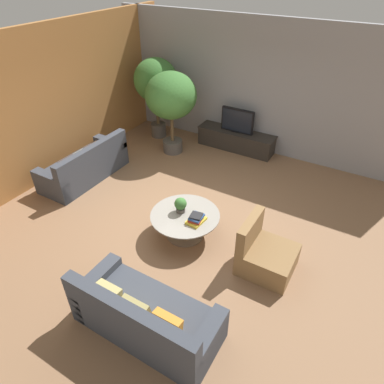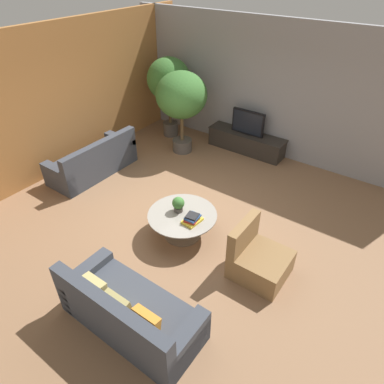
{
  "view_description": "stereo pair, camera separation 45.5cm",
  "coord_description": "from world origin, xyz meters",
  "px_view_note": "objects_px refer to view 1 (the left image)",
  "views": [
    {
      "loc": [
        2.68,
        -4.18,
        4.09
      ],
      "look_at": [
        0.16,
        0.1,
        0.55
      ],
      "focal_mm": 32.0,
      "sensor_mm": 36.0,
      "label": 1
    },
    {
      "loc": [
        3.06,
        -3.93,
        4.09
      ],
      "look_at": [
        0.16,
        0.1,
        0.55
      ],
      "focal_mm": 32.0,
      "sensor_mm": 36.0,
      "label": 2
    }
  ],
  "objects_px": {
    "couch_near_entry": "(145,317)",
    "armchair_wicker": "(265,255)",
    "media_console": "(236,140)",
    "couch_by_wall": "(85,166)",
    "potted_palm_tall": "(156,82)",
    "potted_plant_tabletop": "(181,205)",
    "potted_palm_corner": "(171,98)",
    "coffee_table": "(185,221)",
    "television": "(237,121)"
  },
  "relations": [
    {
      "from": "potted_palm_tall",
      "to": "television",
      "type": "bearing_deg",
      "value": 10.29
    },
    {
      "from": "couch_near_entry",
      "to": "armchair_wicker",
      "type": "bearing_deg",
      "value": -116.72
    },
    {
      "from": "television",
      "to": "armchair_wicker",
      "type": "xyz_separation_m",
      "value": [
        2.01,
        -3.36,
        -0.47
      ]
    },
    {
      "from": "couch_near_entry",
      "to": "potted_palm_tall",
      "type": "bearing_deg",
      "value": -56.61
    },
    {
      "from": "media_console",
      "to": "armchair_wicker",
      "type": "height_order",
      "value": "armchair_wicker"
    },
    {
      "from": "television",
      "to": "couch_by_wall",
      "type": "distance_m",
      "value": 3.66
    },
    {
      "from": "television",
      "to": "couch_near_entry",
      "type": "xyz_separation_m",
      "value": [
        1.1,
        -5.17,
        -0.46
      ]
    },
    {
      "from": "armchair_wicker",
      "to": "potted_plant_tabletop",
      "type": "bearing_deg",
      "value": 87.93
    },
    {
      "from": "television",
      "to": "potted_palm_corner",
      "type": "bearing_deg",
      "value": -144.63
    },
    {
      "from": "potted_palm_tall",
      "to": "armchair_wicker",
      "type": "bearing_deg",
      "value": -36.25
    },
    {
      "from": "media_console",
      "to": "potted_palm_corner",
      "type": "relative_size",
      "value": 0.99
    },
    {
      "from": "media_console",
      "to": "couch_near_entry",
      "type": "distance_m",
      "value": 5.29
    },
    {
      "from": "coffee_table",
      "to": "armchair_wicker",
      "type": "relative_size",
      "value": 1.37
    },
    {
      "from": "coffee_table",
      "to": "couch_by_wall",
      "type": "distance_m",
      "value": 2.84
    },
    {
      "from": "media_console",
      "to": "potted_palm_corner",
      "type": "height_order",
      "value": "potted_palm_corner"
    },
    {
      "from": "potted_palm_tall",
      "to": "potted_plant_tabletop",
      "type": "relative_size",
      "value": 7.33
    },
    {
      "from": "couch_by_wall",
      "to": "potted_palm_tall",
      "type": "height_order",
      "value": "potted_palm_tall"
    },
    {
      "from": "media_console",
      "to": "potted_palm_corner",
      "type": "xyz_separation_m",
      "value": [
        -1.27,
        -0.91,
        1.11
      ]
    },
    {
      "from": "armchair_wicker",
      "to": "couch_by_wall",
      "type": "bearing_deg",
      "value": 83.34
    },
    {
      "from": "potted_palm_corner",
      "to": "potted_plant_tabletop",
      "type": "bearing_deg",
      "value": -54.08
    },
    {
      "from": "potted_palm_corner",
      "to": "couch_by_wall",
      "type": "bearing_deg",
      "value": -115.81
    },
    {
      "from": "coffee_table",
      "to": "potted_palm_tall",
      "type": "xyz_separation_m",
      "value": [
        -2.64,
        2.97,
        1.11
      ]
    },
    {
      "from": "media_console",
      "to": "couch_by_wall",
      "type": "bearing_deg",
      "value": -127.77
    },
    {
      "from": "television",
      "to": "coffee_table",
      "type": "bearing_deg",
      "value": -80.25
    },
    {
      "from": "media_console",
      "to": "potted_plant_tabletop",
      "type": "xyz_separation_m",
      "value": [
        0.47,
        -3.31,
        0.35
      ]
    },
    {
      "from": "potted_palm_tall",
      "to": "media_console",
      "type": "bearing_deg",
      "value": 10.33
    },
    {
      "from": "media_console",
      "to": "potted_plant_tabletop",
      "type": "bearing_deg",
      "value": -81.96
    },
    {
      "from": "media_console",
      "to": "couch_near_entry",
      "type": "bearing_deg",
      "value": -78.0
    },
    {
      "from": "couch_near_entry",
      "to": "potted_palm_tall",
      "type": "distance_m",
      "value": 5.86
    },
    {
      "from": "couch_by_wall",
      "to": "potted_plant_tabletop",
      "type": "xyz_separation_m",
      "value": [
        2.69,
        -0.44,
        0.3
      ]
    },
    {
      "from": "media_console",
      "to": "potted_plant_tabletop",
      "type": "relative_size",
      "value": 6.99
    },
    {
      "from": "couch_by_wall",
      "to": "couch_near_entry",
      "type": "bearing_deg",
      "value": 55.24
    },
    {
      "from": "couch_by_wall",
      "to": "coffee_table",
      "type": "bearing_deg",
      "value": 80.41
    },
    {
      "from": "couch_near_entry",
      "to": "armchair_wicker",
      "type": "distance_m",
      "value": 2.03
    },
    {
      "from": "coffee_table",
      "to": "media_console",
      "type": "bearing_deg",
      "value": 99.74
    },
    {
      "from": "television",
      "to": "armchair_wicker",
      "type": "height_order",
      "value": "television"
    },
    {
      "from": "armchair_wicker",
      "to": "potted_palm_tall",
      "type": "height_order",
      "value": "potted_palm_tall"
    },
    {
      "from": "media_console",
      "to": "coffee_table",
      "type": "xyz_separation_m",
      "value": [
        0.57,
        -3.34,
        0.07
      ]
    },
    {
      "from": "media_console",
      "to": "television",
      "type": "height_order",
      "value": "television"
    },
    {
      "from": "coffee_table",
      "to": "potted_plant_tabletop",
      "type": "bearing_deg",
      "value": 162.53
    },
    {
      "from": "potted_plant_tabletop",
      "to": "couch_near_entry",
      "type": "bearing_deg",
      "value": -71.27
    },
    {
      "from": "potted_plant_tabletop",
      "to": "potted_palm_corner",
      "type": "bearing_deg",
      "value": 125.92
    },
    {
      "from": "potted_palm_corner",
      "to": "potted_plant_tabletop",
      "type": "height_order",
      "value": "potted_palm_corner"
    },
    {
      "from": "media_console",
      "to": "potted_palm_tall",
      "type": "relative_size",
      "value": 0.95
    },
    {
      "from": "couch_near_entry",
      "to": "potted_plant_tabletop",
      "type": "distance_m",
      "value": 2.0
    },
    {
      "from": "potted_palm_corner",
      "to": "television",
      "type": "bearing_deg",
      "value": 35.37
    },
    {
      "from": "television",
      "to": "potted_plant_tabletop",
      "type": "bearing_deg",
      "value": -81.96
    },
    {
      "from": "television",
      "to": "couch_near_entry",
      "type": "height_order",
      "value": "television"
    },
    {
      "from": "potted_palm_tall",
      "to": "potted_palm_corner",
      "type": "bearing_deg",
      "value": -33.81
    },
    {
      "from": "media_console",
      "to": "potted_plant_tabletop",
      "type": "height_order",
      "value": "potted_plant_tabletop"
    }
  ]
}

